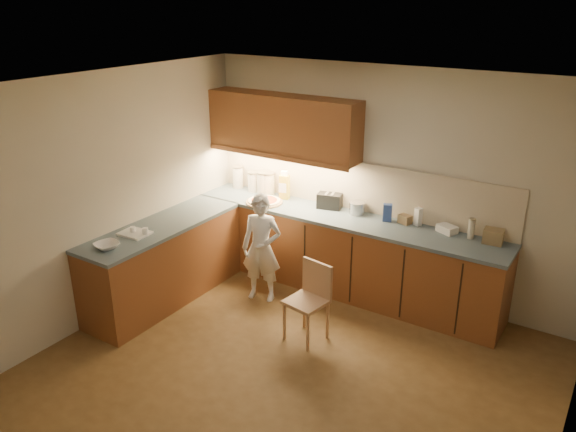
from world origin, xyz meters
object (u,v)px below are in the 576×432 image
(child, at_px, (262,248))
(toaster, at_px, (330,201))
(pizza_on_board, at_px, (264,201))
(wooden_chair, at_px, (311,296))
(oil_jug, at_px, (284,186))

(child, xyz_separation_m, toaster, (0.39, 0.85, 0.38))
(child, bearing_deg, pizza_on_board, 105.56)
(child, distance_m, wooden_chair, 0.97)
(pizza_on_board, relative_size, toaster, 1.44)
(wooden_chair, bearing_deg, toaster, 120.69)
(child, bearing_deg, oil_jug, 89.37)
(child, relative_size, wooden_chair, 1.55)
(wooden_chair, xyz_separation_m, toaster, (-0.48, 1.23, 0.54))
(pizza_on_board, height_order, wooden_chair, pizza_on_board)
(pizza_on_board, distance_m, wooden_chair, 1.63)
(oil_jug, height_order, toaster, oil_jug)
(pizza_on_board, xyz_separation_m, oil_jug, (0.12, 0.26, 0.14))
(pizza_on_board, distance_m, child, 0.75)
(pizza_on_board, bearing_deg, toaster, 19.72)
(toaster, bearing_deg, child, -128.86)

